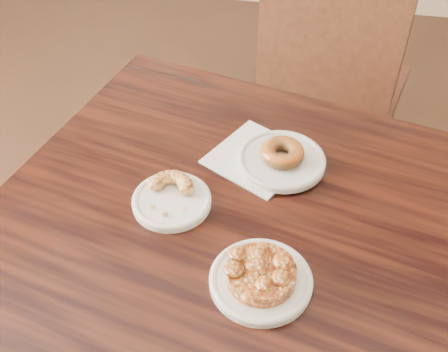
% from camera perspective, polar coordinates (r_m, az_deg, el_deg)
% --- Properties ---
extents(cafe_table, '(1.02, 1.02, 0.75)m').
position_cam_1_polar(cafe_table, '(1.31, -0.15, -15.34)').
color(cafe_table, black).
rests_on(cafe_table, floor).
extents(chair_far, '(0.54, 0.54, 0.90)m').
position_cam_1_polar(chair_far, '(1.87, 11.18, 8.72)').
color(chair_far, black).
rests_on(chair_far, floor).
extents(napkin, '(0.23, 0.23, 0.00)m').
position_cam_1_polar(napkin, '(1.13, 3.45, 1.88)').
color(napkin, white).
rests_on(napkin, cafe_table).
extents(plate_donut, '(0.17, 0.17, 0.01)m').
position_cam_1_polar(plate_donut, '(1.11, 5.86, 1.56)').
color(plate_donut, silver).
rests_on(plate_donut, napkin).
extents(plate_cruller, '(0.15, 0.15, 0.01)m').
position_cam_1_polar(plate_cruller, '(1.04, -5.34, -2.57)').
color(plate_cruller, white).
rests_on(plate_cruller, cafe_table).
extents(plate_fritter, '(0.17, 0.17, 0.01)m').
position_cam_1_polar(plate_fritter, '(0.92, 3.76, -10.59)').
color(plate_fritter, white).
rests_on(plate_fritter, cafe_table).
extents(glazed_donut, '(0.09, 0.09, 0.03)m').
position_cam_1_polar(glazed_donut, '(1.10, 5.94, 2.37)').
color(glazed_donut, maroon).
rests_on(glazed_donut, plate_donut).
extents(apple_fritter, '(0.15, 0.15, 0.04)m').
position_cam_1_polar(apple_fritter, '(0.90, 3.83, -9.69)').
color(apple_fritter, '#4D1408').
rests_on(apple_fritter, plate_fritter).
extents(cruller_fragment, '(0.10, 0.10, 0.03)m').
position_cam_1_polar(cruller_fragment, '(1.02, -5.40, -1.83)').
color(cruller_fragment, '#662C14').
rests_on(cruller_fragment, plate_cruller).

